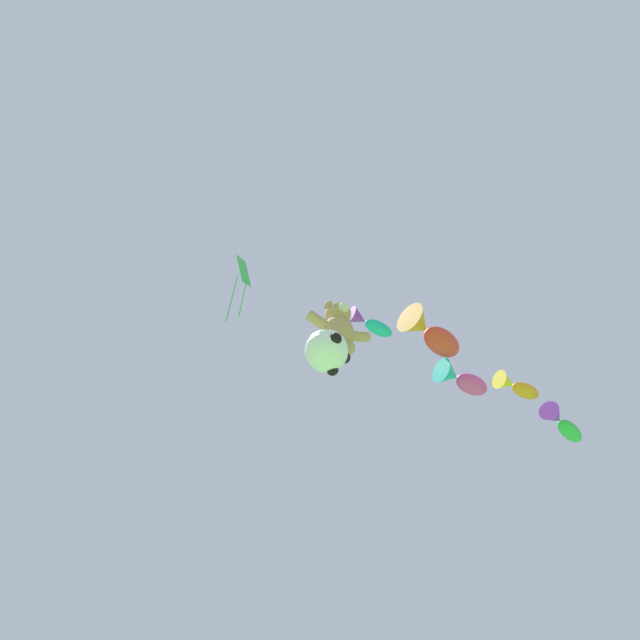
# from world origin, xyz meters

# --- Properties ---
(teddy_bear_kite) EXTENTS (1.82, 0.80, 1.85)m
(teddy_bear_kite) POSITION_xyz_m (1.71, 6.02, 11.15)
(teddy_bear_kite) COLOR tan
(soccer_ball_kite) EXTENTS (1.14, 1.13, 1.05)m
(soccer_ball_kite) POSITION_xyz_m (1.32, 5.93, 9.88)
(soccer_ball_kite) COLOR white
(fish_kite_teal) EXTENTS (1.51, 0.64, 0.54)m
(fish_kite_teal) POSITION_xyz_m (3.00, 6.52, 12.67)
(fish_kite_teal) COLOR #19ADB2
(fish_kite_crimson) EXTENTS (2.30, 1.46, 1.03)m
(fish_kite_crimson) POSITION_xyz_m (4.97, 6.17, 12.88)
(fish_kite_crimson) COLOR red
(fish_kite_magenta) EXTENTS (1.85, 0.89, 0.83)m
(fish_kite_magenta) POSITION_xyz_m (6.55, 7.02, 12.38)
(fish_kite_magenta) COLOR #E53F9E
(fish_kite_tangerine) EXTENTS (1.69, 0.69, 0.66)m
(fish_kite_tangerine) POSITION_xyz_m (8.86, 6.91, 12.97)
(fish_kite_tangerine) COLOR orange
(fish_kite_emerald) EXTENTS (2.21, 1.33, 0.71)m
(fish_kite_emerald) POSITION_xyz_m (11.01, 7.34, 12.53)
(fish_kite_emerald) COLOR green
(diamond_kite) EXTENTS (0.77, 0.85, 3.10)m
(diamond_kite) POSITION_xyz_m (-0.88, 6.83, 13.02)
(diamond_kite) COLOR green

